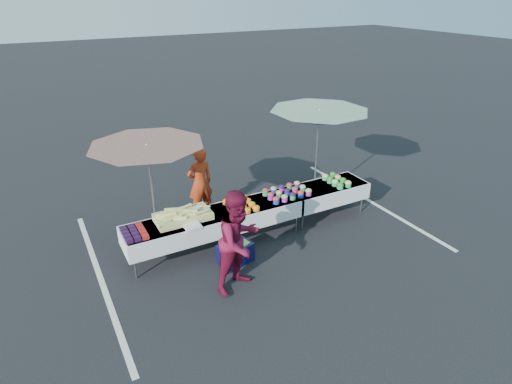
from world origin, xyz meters
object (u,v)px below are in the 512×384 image
vendor (200,183)px  umbrella_left (148,154)px  customer (239,241)px  storage_bin (235,253)px  table_center (256,210)px  umbrella_right (319,118)px  table_right (326,192)px  table_left (172,232)px

vendor → umbrella_left: 1.90m
customer → vendor: bearing=61.9°
vendor → storage_bin: size_ratio=2.33×
umbrella_left → storage_bin: (1.13, -1.26, -1.78)m
table_center → umbrella_left: size_ratio=0.79×
table_center → storage_bin: 1.14m
table_center → vendor: vendor is taller
umbrella_right → umbrella_left: bearing=-178.1°
vendor → storage_bin: 2.13m
table_right → umbrella_left: 4.05m
table_right → table_left: bearing=180.0°
table_right → storage_bin: size_ratio=2.67×
table_right → customer: size_ratio=1.01×
table_right → customer: (-2.87, -1.38, 0.33)m
vendor → umbrella_right: 3.03m
table_center → customer: (-1.07, -1.38, 0.33)m
umbrella_right → storage_bin: 3.65m
umbrella_left → storage_bin: size_ratio=3.36×
customer → umbrella_right: bearing=14.0°
customer → umbrella_right: (3.05, 2.07, 1.17)m
storage_bin → vendor: bearing=72.0°
table_center → customer: size_ratio=1.01×
table_left → umbrella_right: size_ratio=0.65×
umbrella_right → table_left: bearing=-169.6°
table_right → vendor: 2.84m
table_center → table_right: same height
vendor → umbrella_right: umbrella_right is taller
umbrella_left → umbrella_right: (3.94, 0.13, 0.09)m
table_center → umbrella_right: bearing=19.2°
table_right → storage_bin: 2.74m
vendor → customer: size_ratio=0.89×
table_center → umbrella_right: umbrella_right is taller
table_center → vendor: (-0.68, 1.35, 0.23)m
table_left → umbrella_left: umbrella_left is taller
umbrella_right → table_right: bearing=-105.0°
storage_bin → umbrella_left: bearing=117.9°
table_center → table_right: 1.80m
table_right → storage_bin: (-2.62, -0.69, -0.38)m
customer → table_center: bearing=32.1°
vendor → table_right: bearing=146.8°
umbrella_left → umbrella_right: umbrella_right is taller
customer → storage_bin: 1.02m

